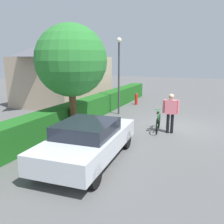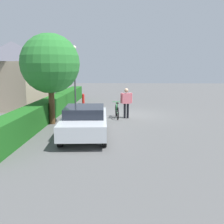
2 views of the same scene
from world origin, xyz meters
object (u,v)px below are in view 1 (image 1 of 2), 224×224
(street_lamp, at_px, (119,66))
(tree_kerbside, at_px, (71,61))
(person_rider, at_px, (171,110))
(parked_car_near, at_px, (88,140))
(bicycle, at_px, (158,123))
(fire_hydrant, at_px, (136,99))

(street_lamp, relative_size, tree_kerbside, 0.93)
(person_rider, distance_m, tree_kerbside, 4.69)
(parked_car_near, relative_size, person_rider, 2.58)
(street_lamp, bearing_deg, bicycle, -130.26)
(tree_kerbside, relative_size, fire_hydrant, 5.68)
(bicycle, relative_size, person_rider, 0.95)
(parked_car_near, distance_m, person_rider, 4.41)
(fire_hydrant, bearing_deg, bicycle, -153.53)
(person_rider, xyz_separation_m, tree_kerbside, (-1.61, 3.89, 2.07))
(person_rider, relative_size, street_lamp, 0.40)
(parked_car_near, bearing_deg, person_rider, -24.61)
(parked_car_near, relative_size, street_lamp, 1.03)
(person_rider, height_order, fire_hydrant, person_rider)
(tree_kerbside, bearing_deg, fire_hydrant, -4.20)
(parked_car_near, xyz_separation_m, bicycle, (4.09, -1.30, -0.31))
(person_rider, distance_m, street_lamp, 4.58)
(bicycle, xyz_separation_m, street_lamp, (2.42, 2.86, 2.39))
(tree_kerbside, bearing_deg, person_rider, -67.44)
(bicycle, height_order, fire_hydrant, bicycle)
(parked_car_near, bearing_deg, bicycle, -17.57)
(street_lamp, bearing_deg, fire_hydrant, -0.89)
(person_rider, height_order, tree_kerbside, tree_kerbside)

